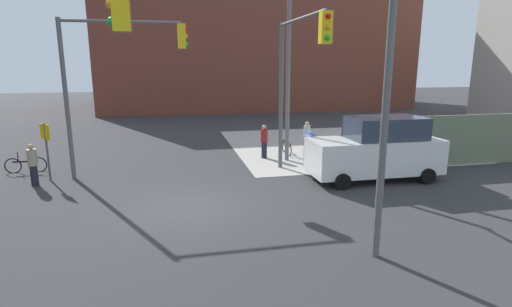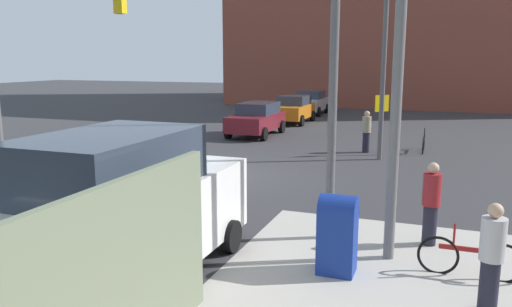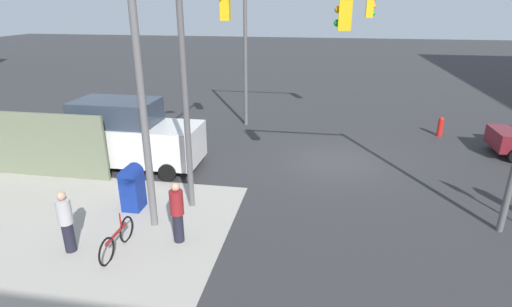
% 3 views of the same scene
% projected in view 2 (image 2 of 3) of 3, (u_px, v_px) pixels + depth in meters
% --- Properties ---
extents(ground_plane, '(120.00, 120.00, 0.00)m').
position_uv_depth(ground_plane, '(222.00, 175.00, 16.29)').
color(ground_plane, '#333335').
extents(traffic_signal_nw_corner, '(5.06, 0.36, 6.50)m').
position_uv_depth(traffic_signal_nw_corner, '(379.00, 32.00, 16.29)').
color(traffic_signal_nw_corner, '#59595B').
rests_on(traffic_signal_nw_corner, ground).
extents(traffic_signal_se_corner, '(6.09, 0.36, 6.50)m').
position_uv_depth(traffic_signal_se_corner, '(54.00, 28.00, 14.98)').
color(traffic_signal_se_corner, '#59595B').
rests_on(traffic_signal_se_corner, ground).
extents(traffic_signal_ne_corner, '(0.36, 5.43, 6.50)m').
position_uv_depth(traffic_signal_ne_corner, '(238.00, 16.00, 10.46)').
color(traffic_signal_ne_corner, '#59595B').
rests_on(traffic_signal_ne_corner, ground).
extents(street_lamp_corner, '(1.11, 2.57, 8.00)m').
position_uv_depth(street_lamp_corner, '(381.00, 4.00, 8.87)').
color(street_lamp_corner, slate).
rests_on(street_lamp_corner, ground).
extents(warning_sign_two_way, '(0.48, 0.48, 2.40)m').
position_uv_depth(warning_sign_two_way, '(381.00, 114.00, 19.46)').
color(warning_sign_two_way, '#4C4C4C').
rests_on(warning_sign_two_way, ground).
extents(mailbox_blue, '(0.56, 0.64, 1.43)m').
position_uv_depth(mailbox_blue, '(338.00, 232.00, 8.73)').
color(mailbox_blue, navy).
rests_on(mailbox_blue, ground).
extents(fire_hydrant, '(0.26, 0.26, 0.94)m').
position_uv_depth(fire_hydrant, '(182.00, 133.00, 22.25)').
color(fire_hydrant, red).
rests_on(fire_hydrant, ground).
extents(hatchback_orange, '(3.82, 2.02, 1.62)m').
position_uv_depth(hatchback_orange, '(293.00, 109.00, 29.66)').
color(hatchback_orange, orange).
rests_on(hatchback_orange, ground).
extents(coupe_maroon, '(4.08, 2.02, 1.62)m').
position_uv_depth(coupe_maroon, '(257.00, 119.00, 24.73)').
color(coupe_maroon, maroon).
rests_on(coupe_maroon, ground).
extents(sedan_silver, '(3.83, 2.02, 1.62)m').
position_uv_depth(sedan_silver, '(310.00, 102.00, 34.41)').
color(sedan_silver, '#B7BABF').
rests_on(sedan_silver, ground).
extents(van_white_delivery, '(5.40, 2.32, 2.62)m').
position_uv_depth(van_white_delivery, '(125.00, 211.00, 8.18)').
color(van_white_delivery, white).
rests_on(van_white_delivery, ground).
extents(pedestrian_crossing, '(0.36, 0.36, 1.72)m').
position_uv_depth(pedestrian_crossing, '(431.00, 203.00, 10.04)').
color(pedestrian_crossing, maroon).
rests_on(pedestrian_crossing, ground).
extents(pedestrian_waiting, '(0.36, 0.36, 1.69)m').
position_uv_depth(pedestrian_waiting, '(491.00, 256.00, 7.34)').
color(pedestrian_waiting, '#B2B2B7').
rests_on(pedestrian_waiting, ground).
extents(pedestrian_walking_north, '(0.36, 0.36, 1.69)m').
position_uv_depth(pedestrian_walking_north, '(366.00, 131.00, 20.18)').
color(pedestrian_walking_north, '#9E937A').
rests_on(pedestrian_walking_north, ground).
extents(bicycle_leaning_on_fence, '(0.05, 1.75, 0.97)m').
position_uv_depth(bicycle_leaning_on_fence, '(470.00, 259.00, 8.61)').
color(bicycle_leaning_on_fence, black).
rests_on(bicycle_leaning_on_fence, ground).
extents(bicycle_at_crosswalk, '(1.75, 0.05, 0.97)m').
position_uv_depth(bicycle_at_crosswalk, '(424.00, 143.00, 20.45)').
color(bicycle_at_crosswalk, black).
rests_on(bicycle_at_crosswalk, ground).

